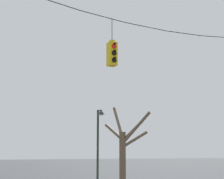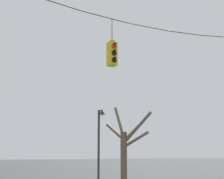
% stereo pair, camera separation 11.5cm
% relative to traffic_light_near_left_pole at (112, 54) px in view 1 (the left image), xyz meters
% --- Properties ---
extents(span_wire, '(14.47, 0.03, 0.72)m').
position_rel_traffic_light_near_left_pole_xyz_m(span_wire, '(1.72, 0.01, 1.68)').
color(span_wire, black).
extents(traffic_light_near_left_pole, '(0.34, 0.46, 1.98)m').
position_rel_traffic_light_near_left_pole_xyz_m(traffic_light_near_left_pole, '(0.00, 0.00, 0.00)').
color(traffic_light_near_left_pole, yellow).
extents(street_lamp, '(0.38, 0.66, 4.31)m').
position_rel_traffic_light_near_left_pole_xyz_m(street_lamp, '(1.94, 5.15, -2.98)').
color(street_lamp, '#233323').
rests_on(street_lamp, ground_plane).
extents(bare_tree, '(2.29, 3.40, 5.17)m').
position_rel_traffic_light_near_left_pole_xyz_m(bare_tree, '(5.12, 7.90, -3.49)').
color(bare_tree, brown).
rests_on(bare_tree, ground_plane).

